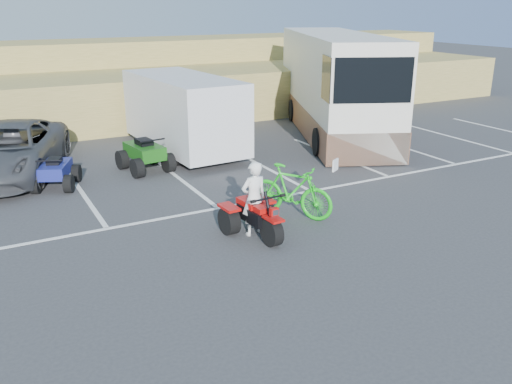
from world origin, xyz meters
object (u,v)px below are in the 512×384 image
rv_motorhome (333,90)px  quad_atv_blue (58,187)px  rider (254,199)px  green_dirt_bike (291,191)px  red_trike_atv (258,236)px  quad_atv_green (146,170)px  grey_pickup (9,150)px  cargo_trailer (183,112)px

rv_motorhome → quad_atv_blue: size_ratio=7.29×
rider → green_dirt_bike: bearing=-160.9°
red_trike_atv → rider: bearing=90.0°
red_trike_atv → quad_atv_green: quad_atv_green is taller
rider → grey_pickup: 8.24m
green_dirt_bike → quad_atv_blue: green_dirt_bike is taller
red_trike_atv → quad_atv_blue: size_ratio=1.12×
red_trike_atv → grey_pickup: bearing=116.5°
rider → cargo_trailer: 7.28m
cargo_trailer → red_trike_atv: bearing=-102.7°
rider → quad_atv_green: rider is taller
grey_pickup → rv_motorhome: bearing=23.0°
grey_pickup → quad_atv_green: 3.90m
red_trike_atv → grey_pickup: 8.40m
green_dirt_bike → cargo_trailer: (-0.10, 6.63, 0.74)m
rider → grey_pickup: bearing=-63.0°
rv_motorhome → quad_atv_green: rv_motorhome is taller
cargo_trailer → quad_atv_blue: size_ratio=3.90×
green_dirt_bike → rv_motorhome: bearing=16.0°
cargo_trailer → quad_atv_green: bearing=-144.9°
rv_motorhome → quad_atv_blue: (-10.63, -2.16, -1.58)m
red_trike_atv → quad_atv_blue: bearing=117.0°
green_dirt_bike → quad_atv_blue: size_ratio=1.46×
cargo_trailer → rv_motorhome: rv_motorhome is taller
rider → rv_motorhome: size_ratio=0.16×
grey_pickup → quad_atv_green: bearing=0.2°
quad_atv_blue → rider: bearing=-36.0°
grey_pickup → quad_atv_green: grey_pickup is taller
red_trike_atv → cargo_trailer: (1.16, 7.32, 1.36)m
grey_pickup → green_dirt_bike: bearing=-28.9°
green_dirt_bike → cargo_trailer: size_ratio=0.37×
red_trike_atv → green_dirt_bike: size_ratio=0.77×
quad_atv_green → green_dirt_bike: bearing=-77.3°
grey_pickup → rv_motorhome: rv_motorhome is taller
cargo_trailer → green_dirt_bike: bearing=-92.8°
rider → green_dirt_bike: rider is taller
grey_pickup → quad_atv_blue: (0.98, -1.78, -0.75)m
rider → green_dirt_bike: 1.39m
green_dirt_bike → quad_atv_blue: 6.58m
rv_motorhome → quad_atv_green: 8.37m
grey_pickup → rv_motorhome: 11.64m
cargo_trailer → quad_atv_green: (-1.82, -1.46, -1.36)m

